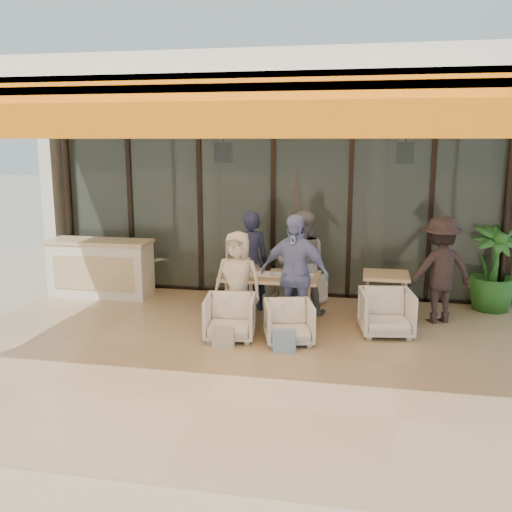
{
  "coord_description": "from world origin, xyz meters",
  "views": [
    {
      "loc": [
        1.64,
        -6.96,
        2.79
      ],
      "look_at": [
        0.1,
        0.9,
        1.15
      ],
      "focal_mm": 40.0,
      "sensor_mm": 36.0,
      "label": 1
    }
  ],
  "objects_px": {
    "chair_near_right": "(289,321)",
    "chair_near_left": "(230,315)",
    "side_table": "(386,280)",
    "host_counter": "(101,268)",
    "chair_far_right": "(304,287)",
    "diner_periwinkle": "(294,274)",
    "side_chair": "(386,311)",
    "diner_navy": "(250,262)",
    "diner_grey": "(301,263)",
    "potted_palm": "(493,269)",
    "diner_cream": "(238,280)",
    "standing_woman": "(440,271)",
    "dining_table": "(270,278)",
    "chair_far_left": "(256,285)"
  },
  "relations": [
    {
      "from": "chair_near_right",
      "to": "chair_far_right",
      "type": "bearing_deg",
      "value": 74.36
    },
    {
      "from": "diner_navy",
      "to": "diner_grey",
      "type": "height_order",
      "value": "diner_grey"
    },
    {
      "from": "diner_grey",
      "to": "potted_palm",
      "type": "height_order",
      "value": "diner_grey"
    },
    {
      "from": "chair_far_right",
      "to": "diner_cream",
      "type": "distance_m",
      "value": 1.69
    },
    {
      "from": "chair_far_left",
      "to": "standing_woman",
      "type": "distance_m",
      "value": 3.06
    },
    {
      "from": "potted_palm",
      "to": "host_counter",
      "type": "bearing_deg",
      "value": -176.56
    },
    {
      "from": "side_table",
      "to": "host_counter",
      "type": "bearing_deg",
      "value": 175.24
    },
    {
      "from": "chair_near_left",
      "to": "potted_palm",
      "type": "bearing_deg",
      "value": 21.96
    },
    {
      "from": "chair_far_right",
      "to": "side_chair",
      "type": "bearing_deg",
      "value": 157.08
    },
    {
      "from": "chair_far_left",
      "to": "chair_near_left",
      "type": "relative_size",
      "value": 0.91
    },
    {
      "from": "chair_far_right",
      "to": "chair_near_left",
      "type": "relative_size",
      "value": 0.9
    },
    {
      "from": "chair_far_right",
      "to": "side_table",
      "type": "height_order",
      "value": "side_table"
    },
    {
      "from": "diner_navy",
      "to": "potted_palm",
      "type": "distance_m",
      "value": 3.98
    },
    {
      "from": "diner_grey",
      "to": "diner_cream",
      "type": "height_order",
      "value": "diner_grey"
    },
    {
      "from": "chair_far_left",
      "to": "diner_grey",
      "type": "height_order",
      "value": "diner_grey"
    },
    {
      "from": "side_table",
      "to": "standing_woman",
      "type": "xyz_separation_m",
      "value": [
        0.8,
        0.01,
        0.19
      ]
    },
    {
      "from": "chair_near_right",
      "to": "potted_palm",
      "type": "bearing_deg",
      "value": 19.62
    },
    {
      "from": "diner_cream",
      "to": "diner_periwinkle",
      "type": "distance_m",
      "value": 0.85
    },
    {
      "from": "potted_palm",
      "to": "diner_navy",
      "type": "bearing_deg",
      "value": -168.9
    },
    {
      "from": "chair_near_right",
      "to": "potted_palm",
      "type": "xyz_separation_m",
      "value": [
        3.06,
        2.17,
        0.38
      ]
    },
    {
      "from": "chair_near_left",
      "to": "diner_cream",
      "type": "height_order",
      "value": "diner_cream"
    },
    {
      "from": "host_counter",
      "to": "potted_palm",
      "type": "height_order",
      "value": "potted_palm"
    },
    {
      "from": "host_counter",
      "to": "side_chair",
      "type": "xyz_separation_m",
      "value": [
        4.99,
        -1.17,
        -0.16
      ]
    },
    {
      "from": "chair_near_left",
      "to": "side_table",
      "type": "height_order",
      "value": "side_table"
    },
    {
      "from": "side_table",
      "to": "potted_palm",
      "type": "xyz_separation_m",
      "value": [
        1.73,
        0.82,
        0.07
      ]
    },
    {
      "from": "diner_navy",
      "to": "standing_woman",
      "type": "distance_m",
      "value": 2.97
    },
    {
      "from": "host_counter",
      "to": "standing_woman",
      "type": "height_order",
      "value": "standing_woman"
    },
    {
      "from": "chair_far_right",
      "to": "chair_near_left",
      "type": "bearing_deg",
      "value": 87.57
    },
    {
      "from": "diner_periwinkle",
      "to": "side_chair",
      "type": "height_order",
      "value": "diner_periwinkle"
    },
    {
      "from": "chair_far_left",
      "to": "side_table",
      "type": "height_order",
      "value": "side_table"
    },
    {
      "from": "side_chair",
      "to": "host_counter",
      "type": "bearing_deg",
      "value": 158.14
    },
    {
      "from": "chair_near_left",
      "to": "standing_woman",
      "type": "bearing_deg",
      "value": 17.4
    },
    {
      "from": "dining_table",
      "to": "diner_grey",
      "type": "height_order",
      "value": "diner_grey"
    },
    {
      "from": "standing_woman",
      "to": "chair_near_right",
      "type": "bearing_deg",
      "value": 10.59
    },
    {
      "from": "chair_far_right",
      "to": "side_table",
      "type": "distance_m",
      "value": 1.48
    },
    {
      "from": "diner_navy",
      "to": "side_table",
      "type": "distance_m",
      "value": 2.18
    },
    {
      "from": "chair_far_right",
      "to": "diner_navy",
      "type": "bearing_deg",
      "value": 52.19
    },
    {
      "from": "host_counter",
      "to": "chair_near_left",
      "type": "bearing_deg",
      "value": -32.02
    },
    {
      "from": "side_table",
      "to": "chair_near_left",
      "type": "bearing_deg",
      "value": -148.22
    },
    {
      "from": "dining_table",
      "to": "diner_cream",
      "type": "height_order",
      "value": "diner_cream"
    },
    {
      "from": "dining_table",
      "to": "diner_cream",
      "type": "bearing_deg",
      "value": -132.06
    },
    {
      "from": "dining_table",
      "to": "chair_far_right",
      "type": "height_order",
      "value": "dining_table"
    },
    {
      "from": "chair_near_left",
      "to": "diner_grey",
      "type": "height_order",
      "value": "diner_grey"
    },
    {
      "from": "chair_near_right",
      "to": "chair_near_left",
      "type": "bearing_deg",
      "value": 164.36
    },
    {
      "from": "chair_near_left",
      "to": "diner_periwinkle",
      "type": "height_order",
      "value": "diner_periwinkle"
    },
    {
      "from": "host_counter",
      "to": "side_table",
      "type": "xyz_separation_m",
      "value": [
        4.99,
        -0.42,
        0.11
      ]
    },
    {
      "from": "diner_navy",
      "to": "chair_near_right",
      "type": "bearing_deg",
      "value": 102.15
    },
    {
      "from": "diner_cream",
      "to": "standing_woman",
      "type": "xyz_separation_m",
      "value": [
        2.97,
        0.85,
        0.09
      ]
    },
    {
      "from": "chair_far_right",
      "to": "chair_near_left",
      "type": "distance_m",
      "value": 2.08
    },
    {
      "from": "chair_far_left",
      "to": "standing_woman",
      "type": "relative_size",
      "value": 0.39
    }
  ]
}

